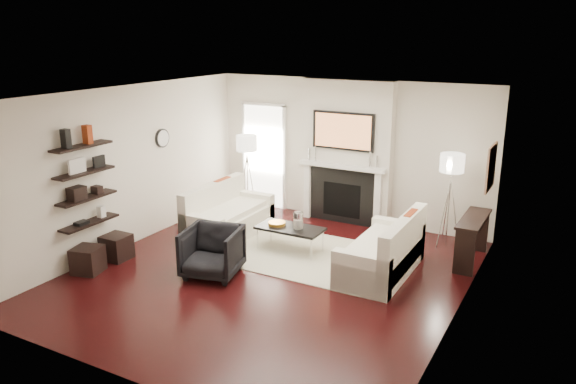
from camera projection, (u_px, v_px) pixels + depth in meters
The scene contains 71 objects.
room_envelope at pixel (268, 189), 8.11m from camera, with size 6.00×6.00×6.00m.
chimney_breast at pixel (346, 152), 10.53m from camera, with size 1.80×0.25×2.70m, color silver.
fireplace_surround at pixel (342, 196), 10.65m from camera, with size 1.30×0.02×1.04m, color black.
firebox at pixel (342, 200), 10.66m from camera, with size 0.75×0.02×0.65m, color black.
mantel_pilaster_l at pixel (307, 190), 10.95m from camera, with size 0.12×0.08×1.10m, color white.
mantel_pilaster_r at pixel (377, 201), 10.28m from camera, with size 0.12×0.08×1.10m, color white.
mantel_shelf at pixel (342, 166), 10.44m from camera, with size 1.70×0.18×0.07m, color white.
tv_body at pixel (343, 131), 10.28m from camera, with size 1.20×0.06×0.70m, color black.
tv_screen at pixel (343, 131), 10.25m from camera, with size 1.10×0.01×0.62m, color #BF723F.
candlestick_l_tall at pixel (316, 153), 10.65m from camera, with size 0.04×0.04×0.30m, color silver.
candlestick_l_short at pixel (309, 154), 10.72m from camera, with size 0.04×0.04×0.24m, color silver.
candlestick_r_tall at pixel (370, 160), 10.14m from camera, with size 0.04×0.04×0.30m, color silver.
candlestick_r_short at pixel (377, 162), 10.09m from camera, with size 0.04×0.04×0.24m, color silver.
hallway_panel at pixel (265, 157), 11.56m from camera, with size 0.90×0.02×2.10m, color white.
door_trim_l at pixel (244, 154), 11.76m from camera, with size 0.06×0.06×2.16m, color white.
door_trim_r at pixel (284, 159), 11.32m from camera, with size 0.06×0.06×2.16m, color white.
door_trim_top at pixel (263, 104), 11.24m from camera, with size 1.02×0.06×0.06m, color white.
rug at pixel (309, 255), 9.20m from camera, with size 2.60×2.00×0.01m, color beige.
loveseat_left_base at pixel (229, 224), 10.06m from camera, with size 0.85×1.80×0.42m, color white.
loveseat_left_back at pixel (213, 205), 10.12m from camera, with size 0.18×1.80×0.80m, color white.
loveseat_left_arm_n at pixel (202, 233), 9.35m from camera, with size 0.85×0.18×0.60m, color white.
loveseat_left_arm_s at pixel (253, 207), 10.72m from camera, with size 0.85×0.18×0.60m, color white.
loveseat_left_cushion at pixel (231, 211), 9.96m from camera, with size 0.63×1.44×0.10m, color white.
pillow_left_orange at pixel (223, 190), 10.32m from camera, with size 0.10×0.42×0.42m, color maroon.
pillow_left_charcoal at pixel (203, 199), 9.82m from camera, with size 0.10×0.40×0.40m, color black.
loveseat_right_base at pixel (381, 260), 8.48m from camera, with size 0.85×1.80×0.42m, color white.
loveseat_right_back at pixel (403, 245), 8.24m from camera, with size 0.18×1.80×0.80m, color white.
loveseat_right_arm_n at pixel (361, 274), 7.77m from camera, with size 0.85×0.18×0.60m, color white.
loveseat_right_arm_s at pixel (398, 238), 9.14m from camera, with size 0.85×0.18×0.60m, color white.
loveseat_right_cushion at pixel (378, 244), 8.43m from camera, with size 0.63×1.44×0.10m, color white.
pillow_right_orange at pixel (410, 225), 8.44m from camera, with size 0.10×0.42×0.42m, color maroon.
pillow_right_charcoal at pixel (398, 239), 7.93m from camera, with size 0.10×0.40×0.40m, color black.
coffee_table at pixel (290, 228), 9.29m from camera, with size 1.10×0.55×0.04m, color black.
coffee_leg_nw at pixel (258, 239), 9.39m from camera, with size 0.02×0.02×0.38m, color silver.
coffee_leg_ne at pixel (311, 250), 8.93m from camera, with size 0.02×0.02×0.38m, color silver.
coffee_leg_sw at pixel (271, 231), 9.76m from camera, with size 0.02×0.02×0.38m, color silver.
coffee_leg_se at pixel (323, 241), 9.30m from camera, with size 0.02×0.02×0.38m, color silver.
hurricane_glass at pixel (298, 221), 9.17m from camera, with size 0.16×0.16×0.28m, color white.
hurricane_candle at pixel (298, 224), 9.19m from camera, with size 0.11×0.11×0.16m, color white.
copper_bowl at pixel (277, 223), 9.39m from camera, with size 0.29×0.29×0.05m, color orange.
armchair at pixel (212, 250), 8.36m from camera, with size 0.80×0.75×0.82m, color black.
lamp_left_post at pixel (248, 185), 11.12m from camera, with size 0.02×0.02×1.20m, color silver.
lamp_left_shade at pixel (247, 143), 10.88m from camera, with size 0.40×0.40×0.30m, color white.
lamp_left_leg_a at pixel (252, 186), 11.07m from camera, with size 0.02×0.02×1.25m, color silver.
lamp_left_leg_b at pixel (248, 184), 11.23m from camera, with size 0.02×0.02×1.25m, color silver.
lamp_left_leg_c at pixel (243, 186), 11.06m from camera, with size 0.02×0.02×1.25m, color silver.
lamp_right_post at pixel (448, 212), 9.49m from camera, with size 0.02×0.02×1.20m, color silver.
lamp_right_shade at pixel (452, 163), 9.25m from camera, with size 0.40×0.40×0.30m, color white.
lamp_right_leg_a at pixel (455, 213), 9.44m from camera, with size 0.02×0.02×1.25m, color silver.
lamp_right_leg_b at pixel (446, 210), 9.59m from camera, with size 0.02×0.02×1.25m, color silver.
lamp_right_leg_c at pixel (444, 213), 9.43m from camera, with size 0.02×0.02×1.25m, color silver.
console_top at pixel (474, 219), 8.74m from camera, with size 0.35×1.20×0.04m, color black.
console_leg_n at pixel (464, 253), 8.38m from camera, with size 0.30×0.04×0.71m, color black.
console_leg_s at pixel (478, 231), 9.30m from camera, with size 0.30×0.04×0.71m, color black.
wall_art at pixel (491, 167), 8.52m from camera, with size 0.03×0.70×0.70m, color #9B6E4D.
shelf_bottom at pixel (90, 223), 8.65m from camera, with size 0.25×1.00×0.04m, color black.
shelf_lower at pixel (87, 198), 8.54m from camera, with size 0.25×1.00×0.04m, color black.
shelf_upper at pixel (84, 172), 8.43m from camera, with size 0.25×1.00×0.04m, color black.
shelf_top at pixel (82, 146), 8.32m from camera, with size 0.25×1.00×0.04m, color black.
decor_magfile_a at pixel (66, 139), 8.05m from camera, with size 0.12×0.10×0.28m, color black.
decor_magfile_b at pixel (87, 134), 8.38m from camera, with size 0.12×0.10×0.28m, color maroon.
decor_frame_a at pixel (77, 166), 8.29m from camera, with size 0.04×0.30×0.22m, color white.
decor_frame_b at pixel (99, 161), 8.65m from camera, with size 0.04×0.22×0.18m, color black.
decor_wine_rack at pixel (77, 193), 8.36m from camera, with size 0.18×0.25×0.20m, color black.
decor_box_small at pixel (97, 190), 8.69m from camera, with size 0.15×0.12×0.12m, color black.
decor_books at pixel (82, 223), 8.51m from camera, with size 0.14×0.20×0.05m, color black.
decor_box_tall at pixel (101, 212), 8.83m from camera, with size 0.10×0.10×0.18m, color white.
clock_rim at pixel (162, 138), 10.03m from camera, with size 0.34×0.34×0.04m, color black.
clock_face at pixel (163, 138), 10.01m from camera, with size 0.29×0.29×0.01m, color white.
ottoman_near at pixel (117, 247), 9.02m from camera, with size 0.40×0.40×0.40m, color black.
ottoman_far at pixel (88, 260), 8.52m from camera, with size 0.40×0.40×0.40m, color black.
Camera 1 is at (3.99, -6.71, 3.56)m, focal length 35.00 mm.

